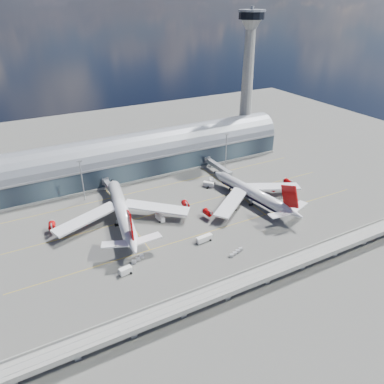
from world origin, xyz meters
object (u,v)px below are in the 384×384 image
service_truck_2 (204,239)px  service_truck_3 (231,207)px  service_truck_1 (126,271)px  service_truck_5 (208,184)px  airliner_left (122,212)px  floodlight_mast_right (226,150)px  floodlight_mast_left (82,179)px  cargo_train_0 (138,259)px  cargo_train_1 (236,252)px  service_truck_4 (211,181)px  cargo_train_2 (300,208)px  control_tower (247,82)px  airliner_right (253,193)px  service_truck_0 (160,218)px

service_truck_2 → service_truck_3: size_ratio=1.23×
service_truck_1 → service_truck_5: service_truck_5 is taller
airliner_left → service_truck_3: airliner_left is taller
floodlight_mast_right → service_truck_5: 34.58m
floodlight_mast_left → service_truck_5: bearing=-15.0°
cargo_train_0 → cargo_train_1: 46.32m
service_truck_4 → cargo_train_1: 76.92m
cargo_train_2 → service_truck_3: bearing=74.9°
cargo_train_1 → control_tower: bearing=-18.2°
airliner_right → service_truck_3: airliner_right is taller
airliner_right → service_truck_3: bearing=176.6°
control_tower → cargo_train_2: size_ratio=14.22×
floodlight_mast_right → cargo_train_2: size_ratio=3.55×
floodlight_mast_left → service_truck_2: (41.76, -71.14, -12.01)m
cargo_train_0 → cargo_train_1: size_ratio=0.80×
floodlight_mast_left → cargo_train_1: size_ratio=2.87×
service_truck_2 → cargo_train_1: service_truck_2 is taller
airliner_left → cargo_train_0: size_ratio=11.08×
cargo_train_0 → airliner_right: bearing=-54.9°
service_truck_3 → service_truck_2: bearing=-117.5°
floodlight_mast_left → floodlight_mast_right: 100.00m
service_truck_3 → control_tower: bearing=78.9°
control_tower → cargo_train_1: bearing=-126.4°
service_truck_5 → airliner_right: bearing=-108.0°
cargo_train_1 → service_truck_3: bearing=-11.8°
service_truck_5 → cargo_train_1: service_truck_5 is taller
floodlight_mast_left → airliner_right: floodlight_mast_left is taller
service_truck_5 → cargo_train_0: bearing=176.0°
cargo_train_0 → service_truck_2: bearing=-70.7°
floodlight_mast_right → service_truck_2: size_ratio=2.92×
control_tower → service_truck_4: size_ratio=18.94×
cargo_train_2 → service_truck_5: bearing=45.0°
floodlight_mast_left → service_truck_2: bearing=-59.6°
service_truck_2 → airliner_right: bearing=-70.1°
service_truck_0 → service_truck_1: size_ratio=1.23×
airliner_right → service_truck_3: (-16.16, -1.18, -4.26)m
floodlight_mast_right → service_truck_1: (-101.08, -76.23, -12.00)m
airliner_left → floodlight_mast_left: bearing=118.2°
floodlight_mast_right → service_truck_0: floodlight_mast_right is taller
service_truck_2 → cargo_train_1: 18.06m
service_truck_0 → service_truck_1: 46.20m
service_truck_3 → service_truck_4: service_truck_3 is taller
floodlight_mast_right → service_truck_5: bearing=-142.2°
control_tower → airliner_right: control_tower is taller
service_truck_0 → service_truck_4: size_ratio=1.34×
cargo_train_1 → cargo_train_2: size_ratio=1.24×
airliner_left → cargo_train_1: airliner_left is taller
airliner_left → service_truck_3: bearing=-4.6°
cargo_train_0 → service_truck_1: bearing=148.4°
airliner_right → service_truck_5: bearing=105.1°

